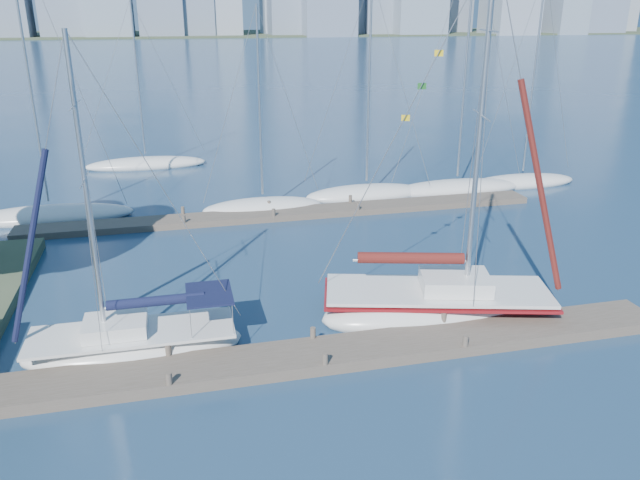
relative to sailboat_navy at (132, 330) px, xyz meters
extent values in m
plane|color=#172C4A|center=(6.19, -1.98, -0.92)|extent=(700.00, 700.00, 0.00)
cube|color=#50473B|center=(6.19, -1.98, -0.72)|extent=(26.00, 2.00, 0.40)
cube|color=#50473B|center=(8.19, 14.02, -0.74)|extent=(30.00, 1.80, 0.36)
cube|color=#38472D|center=(6.19, 318.02, -0.92)|extent=(800.00, 100.00, 1.50)
ellipsoid|color=silver|center=(0.00, 0.00, -0.70)|extent=(7.55, 2.54, 1.32)
cube|color=silver|center=(0.00, 0.00, -0.09)|extent=(7.00, 2.33, 0.11)
cube|color=silver|center=(-0.53, 0.00, 0.22)|extent=(2.13, 1.62, 0.48)
cylinder|color=silver|center=(-0.88, 0.01, 4.94)|extent=(0.16, 0.16, 9.96)
cylinder|color=silver|center=(0.91, -0.01, 0.93)|extent=(3.57, 0.12, 0.09)
cylinder|color=black|center=(0.91, -0.01, 1.01)|extent=(3.28, 0.38, 0.35)
cube|color=black|center=(2.71, -0.02, 1.10)|extent=(1.60, 2.11, 0.07)
ellipsoid|color=silver|center=(11.51, 0.30, -0.65)|extent=(9.80, 5.37, 1.64)
cube|color=silver|center=(11.51, 0.30, 0.11)|extent=(9.07, 4.96, 0.13)
cube|color=silver|center=(12.15, 0.13, 0.49)|extent=(3.04, 2.60, 0.60)
cylinder|color=silver|center=(12.57, 0.02, 6.32)|extent=(0.20, 0.20, 12.30)
cylinder|color=silver|center=(10.43, 0.59, 1.37)|extent=(4.30, 1.25, 0.11)
cylinder|color=#4C1710|center=(10.43, 0.59, 1.48)|extent=(4.04, 1.48, 0.44)
cube|color=maroon|center=(11.51, 0.30, -0.07)|extent=(9.30, 5.13, 0.11)
ellipsoid|color=silver|center=(-5.22, 16.59, -0.70)|extent=(9.55, 5.21, 1.25)
cylinder|color=silver|center=(-5.22, 16.59, 7.81)|extent=(0.14, 0.14, 15.20)
ellipsoid|color=silver|center=(6.91, 15.45, -0.72)|extent=(7.51, 3.62, 1.15)
cylinder|color=silver|center=(6.91, 15.45, 5.44)|extent=(0.13, 0.13, 10.63)
ellipsoid|color=silver|center=(13.79, 16.66, -0.70)|extent=(8.36, 4.92, 1.24)
cylinder|color=silver|center=(13.79, 16.66, 6.26)|extent=(0.14, 0.14, 12.10)
ellipsoid|color=silver|center=(20.01, 16.54, -0.70)|extent=(9.33, 2.75, 1.22)
cylinder|color=silver|center=(20.01, 16.54, 7.47)|extent=(0.13, 0.13, 14.58)
ellipsoid|color=silver|center=(25.14, 17.07, -0.72)|extent=(8.09, 3.37, 1.13)
cylinder|color=silver|center=(25.14, 17.07, 6.49)|extent=(0.12, 0.12, 12.78)
ellipsoid|color=silver|center=(-0.13, 28.61, -0.71)|extent=(9.27, 3.54, 1.18)
cylinder|color=silver|center=(-0.13, 28.61, 5.69)|extent=(0.13, 0.13, 11.10)
camera|label=1|loc=(1.85, -20.16, 10.39)|focal=35.00mm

